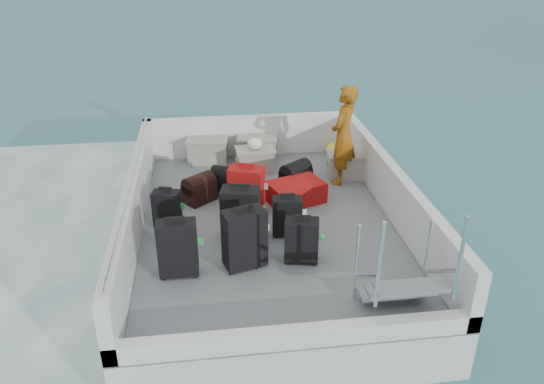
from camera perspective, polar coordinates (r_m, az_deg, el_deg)
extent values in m
plane|color=#1B5261|center=(7.54, -0.52, -7.20)|extent=(160.00, 160.00, 0.00)
cube|color=silver|center=(7.38, -0.53, -5.26)|extent=(3.60, 5.00, 0.60)
cube|color=slate|center=(7.23, -0.54, -3.17)|extent=(3.30, 4.70, 0.02)
cube|color=silver|center=(7.08, -14.58, -1.42)|extent=(0.14, 5.00, 0.70)
cube|color=silver|center=(7.44, 12.79, 0.18)|extent=(0.14, 5.00, 0.70)
cube|color=silver|center=(9.28, -2.38, 6.12)|extent=(3.60, 0.14, 0.70)
cube|color=silver|center=(5.19, 2.83, -15.25)|extent=(3.60, 0.14, 0.20)
cylinder|color=silver|center=(6.91, -14.95, 1.52)|extent=(0.04, 4.80, 0.04)
cube|color=black|center=(6.06, -10.10, -6.06)|extent=(0.44, 0.25, 0.68)
cube|color=black|center=(7.10, -11.23, -1.83)|extent=(0.38, 0.28, 0.51)
cube|color=black|center=(6.11, -2.98, -5.09)|extent=(0.54, 0.40, 0.73)
cube|color=black|center=(6.66, -3.38, -2.41)|extent=(0.53, 0.38, 0.70)
cube|color=#99130B|center=(7.34, -2.74, 0.25)|extent=(0.54, 0.43, 0.65)
cube|color=black|center=(6.25, 3.20, -5.28)|extent=(0.43, 0.31, 0.55)
cube|color=black|center=(6.77, 1.63, -2.69)|extent=(0.39, 0.25, 0.52)
cube|color=#99130B|center=(7.66, 2.57, 0.00)|extent=(0.90, 0.74, 0.31)
cube|color=gray|center=(9.09, -6.91, 4.46)|extent=(0.69, 0.51, 0.39)
cube|color=gray|center=(9.13, -1.61, 4.74)|extent=(0.69, 0.52, 0.39)
cube|color=gray|center=(8.67, -1.82, 3.40)|extent=(0.60, 0.43, 0.35)
cube|color=gray|center=(8.54, 8.10, 2.87)|extent=(0.65, 0.47, 0.37)
ellipsoid|color=yellow|center=(9.38, 6.66, 4.63)|extent=(0.28, 0.26, 0.22)
ellipsoid|color=white|center=(8.57, -1.85, 5.03)|extent=(0.24, 0.24, 0.18)
imported|color=#C46E12|center=(8.12, 7.68, 6.03)|extent=(0.62, 0.67, 1.53)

